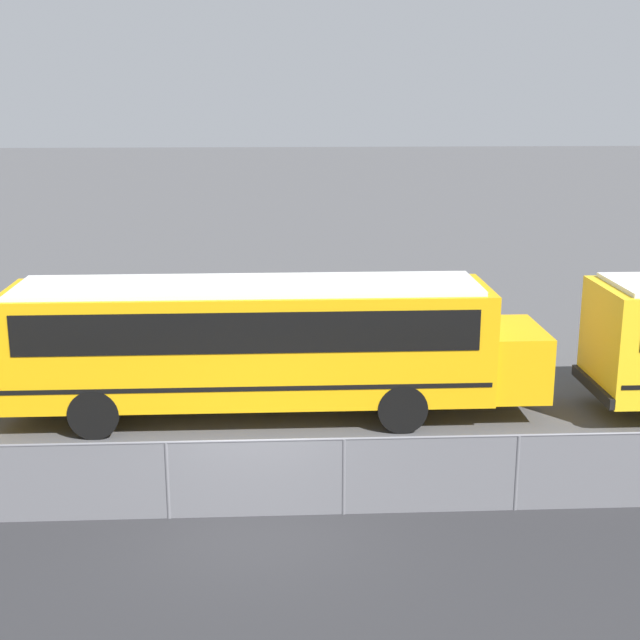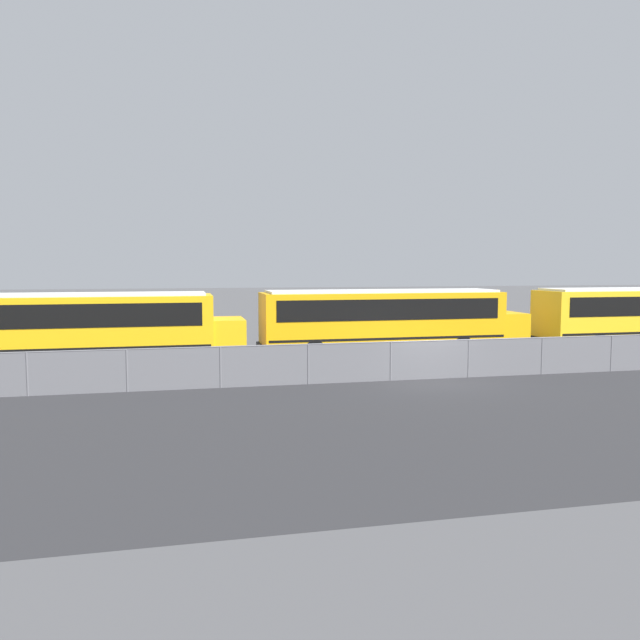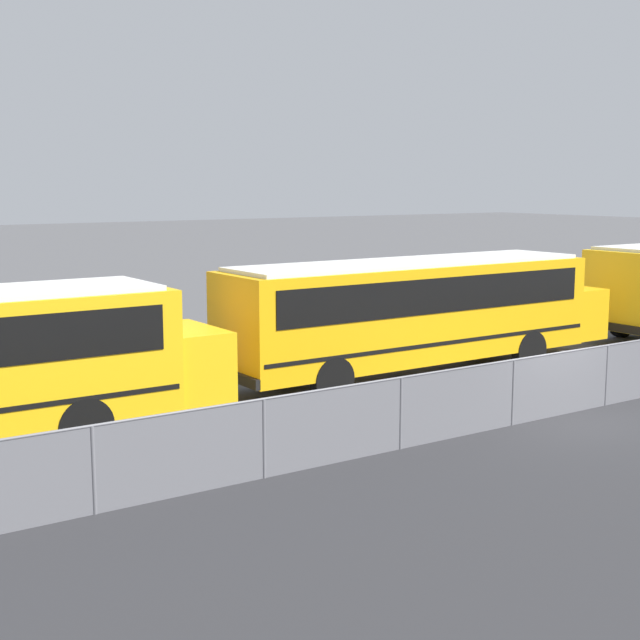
% 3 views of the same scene
% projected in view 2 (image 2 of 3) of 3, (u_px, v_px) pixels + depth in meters
% --- Properties ---
extents(ground_plane, '(200.00, 200.00, 0.00)m').
position_uv_depth(ground_plane, '(430.00, 379.00, 22.90)').
color(ground_plane, '#4C4C4F').
extents(road_strip, '(110.16, 12.00, 0.01)m').
position_uv_depth(road_strip, '(515.00, 417.00, 17.07)').
color(road_strip, '#2B2B2D').
rests_on(road_strip, ground_plane).
extents(fence, '(76.23, 0.07, 1.44)m').
position_uv_depth(fence, '(430.00, 359.00, 22.84)').
color(fence, '#9EA0A5').
rests_on(fence, ground_plane).
extents(school_bus_1, '(12.04, 2.54, 3.10)m').
position_uv_depth(school_bus_1, '(80.00, 325.00, 24.12)').
color(school_bus_1, yellow).
rests_on(school_bus_1, ground_plane).
extents(school_bus_2, '(12.04, 2.54, 3.10)m').
position_uv_depth(school_bus_2, '(388.00, 318.00, 27.54)').
color(school_bus_2, '#EDA80F').
rests_on(school_bus_2, ground_plane).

